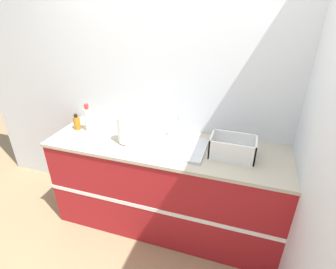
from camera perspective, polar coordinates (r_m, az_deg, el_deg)
ground_plane at (r=2.66m, az=-2.69°, el=-23.01°), size 12.00×12.00×0.00m
wall_back at (r=2.44m, az=2.15°, el=9.53°), size 4.50×0.06×2.60m
wall_right at (r=2.08m, az=29.09°, el=2.62°), size 0.06×2.64×2.60m
counter_cabinet at (r=2.55m, az=-0.39°, el=-11.15°), size 2.13×0.66×0.92m
sink at (r=2.25m, az=1.14°, el=-2.33°), size 0.56×0.40×0.26m
paper_towel_roll at (r=2.29m, az=-9.50°, el=0.98°), size 0.12×0.12×0.25m
dish_rack at (r=2.15m, az=13.83°, el=-3.19°), size 0.35×0.22×0.17m
bottle_amber at (r=2.68m, az=-19.22°, el=2.47°), size 0.06×0.06×0.15m
bottle_white_spray at (r=2.60m, az=-16.96°, el=3.25°), size 0.07×0.07×0.27m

